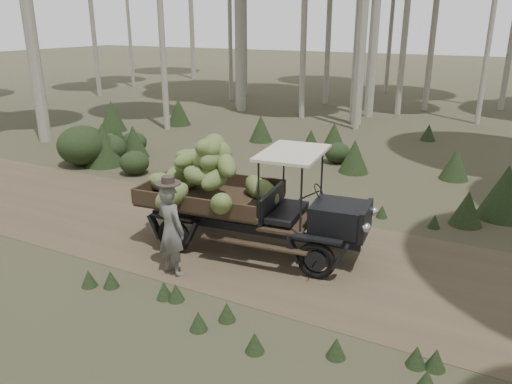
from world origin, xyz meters
TOP-DOWN VIEW (x-y plane):
  - ground at (0.00, 0.00)m, footprint 120.00×120.00m
  - dirt_track at (0.00, 0.00)m, footprint 70.00×4.00m
  - banana_truck at (0.21, -0.13)m, footprint 4.64×2.37m
  - farmer at (-0.09, -1.64)m, footprint 0.68×0.53m
  - undergrowth at (-0.88, 0.04)m, footprint 21.54×23.49m

SIDE VIEW (x-z plane):
  - ground at x=0.00m, z-range 0.00..0.00m
  - dirt_track at x=0.00m, z-range 0.00..0.01m
  - undergrowth at x=-0.88m, z-range -0.15..1.24m
  - farmer at x=-0.09m, z-range -0.05..1.74m
  - banana_truck at x=0.21m, z-range 0.16..2.41m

